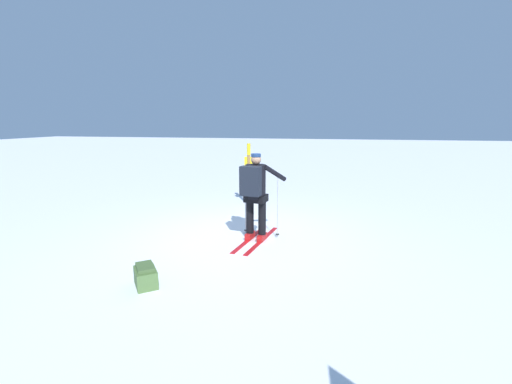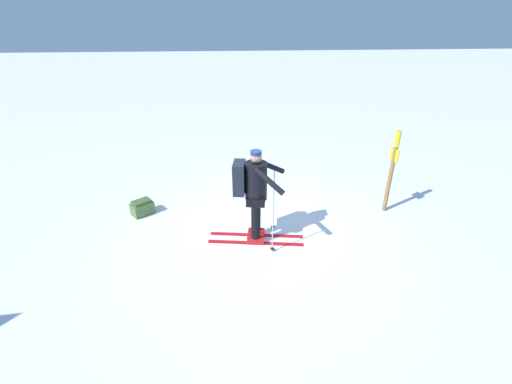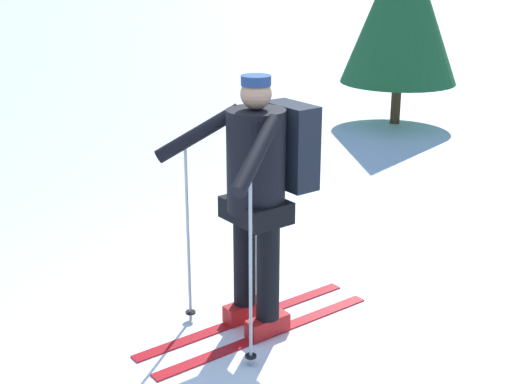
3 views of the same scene
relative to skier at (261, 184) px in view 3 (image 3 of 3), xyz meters
name	(u,v)px [view 3 (image 3 of 3)]	position (x,y,z in m)	size (l,w,h in m)	color
ground_plane	(289,354)	(0.38, -0.14, -1.01)	(80.00, 80.00, 0.00)	white
skier	(261,184)	(0.00, 0.00, 0.00)	(0.95, 1.74, 1.70)	red
pine_tree	(402,6)	(-2.67, 5.67, 0.66)	(1.65, 1.65, 2.74)	#4C331E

